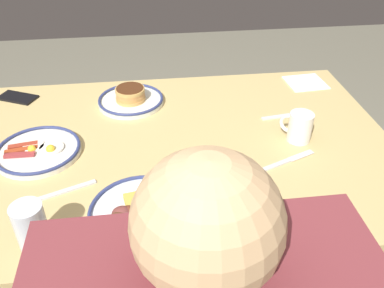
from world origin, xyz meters
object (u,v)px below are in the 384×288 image
at_px(plate_center_pancakes, 131,99).
at_px(plate_far_companion, 140,211).
at_px(coffee_mug, 299,126).
at_px(fork_near, 287,115).
at_px(cell_phone, 18,98).
at_px(tea_spoon, 51,195).
at_px(fork_far, 267,205).
at_px(drinking_glass, 32,231).
at_px(butter_knife, 283,162).
at_px(paper_napkin, 306,83).
at_px(plate_near_main, 38,151).

distance_m(plate_center_pancakes, plate_far_companion, 0.59).
relative_size(coffee_mug, fork_near, 0.51).
distance_m(cell_phone, tea_spoon, 0.62).
distance_m(cell_phone, fork_far, 1.04).
relative_size(drinking_glass, butter_knife, 0.59).
xyz_separation_m(coffee_mug, tea_spoon, (0.75, 0.18, -0.05)).
bearing_deg(drinking_glass, butter_knife, -159.94).
relative_size(plate_center_pancakes, coffee_mug, 2.51).
height_order(plate_center_pancakes, paper_napkin, plate_center_pancakes).
xyz_separation_m(plate_near_main, tea_spoon, (-0.07, 0.20, -0.01)).
height_order(plate_near_main, fork_near, plate_near_main).
distance_m(coffee_mug, paper_napkin, 0.43).
bearing_deg(tea_spoon, cell_phone, -69.99).
bearing_deg(cell_phone, drinking_glass, 131.26).
xyz_separation_m(coffee_mug, fork_far, (0.18, 0.29, -0.05)).
distance_m(plate_near_main, plate_far_companion, 0.43).
bearing_deg(tea_spoon, butter_knife, -174.44).
bearing_deg(fork_near, fork_far, 66.01).
bearing_deg(fork_near, cell_phone, -14.44).
bearing_deg(coffee_mug, butter_knife, 54.32).
distance_m(plate_far_companion, fork_far, 0.33).
relative_size(plate_center_pancakes, fork_near, 1.29).
distance_m(paper_napkin, fork_near, 0.29).
distance_m(plate_near_main, cell_phone, 0.40).
bearing_deg(fork_far, cell_phone, -41.38).
height_order(paper_napkin, butter_knife, butter_knife).
relative_size(fork_far, tea_spoon, 0.97).
bearing_deg(tea_spoon, plate_near_main, -71.88).
distance_m(drinking_glass, cell_phone, 0.79).
distance_m(plate_near_main, plate_center_pancakes, 0.40).
height_order(plate_far_companion, cell_phone, plate_far_companion).
relative_size(plate_center_pancakes, butter_knife, 1.09).
xyz_separation_m(plate_center_pancakes, fork_near, (-0.55, 0.16, -0.02)).
bearing_deg(plate_far_companion, plate_center_pancakes, -87.96).
distance_m(plate_near_main, coffee_mug, 0.82).
xyz_separation_m(drinking_glass, fork_near, (-0.77, -0.51, -0.06)).
distance_m(cell_phone, butter_knife, 1.02).
height_order(plate_far_companion, coffee_mug, coffee_mug).
bearing_deg(plate_near_main, tea_spoon, 108.12).
xyz_separation_m(plate_center_pancakes, fork_far, (-0.35, 0.60, -0.02)).
height_order(plate_center_pancakes, butter_knife, plate_center_pancakes).
bearing_deg(fork_near, plate_far_companion, 39.36).
bearing_deg(fork_far, coffee_mug, -122.03).
distance_m(drinking_glass, fork_far, 0.58).
xyz_separation_m(fork_near, butter_knife, (0.10, 0.26, -0.00)).
xyz_separation_m(plate_near_main, plate_far_companion, (-0.31, 0.31, 0.00)).
distance_m(fork_near, butter_knife, 0.28).
relative_size(plate_far_companion, drinking_glass, 2.06).
bearing_deg(butter_knife, coffee_mug, -125.68).
distance_m(plate_far_companion, drinking_glass, 0.26).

